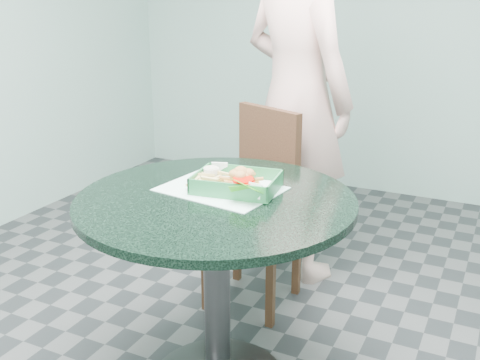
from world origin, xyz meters
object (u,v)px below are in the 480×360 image
at_px(cafe_table, 216,247).
at_px(sauce_ramekin, 214,175).
at_px(dining_chair, 260,194).
at_px(diner_person, 297,52).
at_px(food_basket, 237,191).
at_px(crab_sandwich, 240,184).

xyz_separation_m(cafe_table, sauce_ramekin, (-0.07, 0.13, 0.22)).
height_order(dining_chair, diner_person, diner_person).
relative_size(food_basket, sauce_ramekin, 5.06).
xyz_separation_m(crab_sandwich, sauce_ramekin, (-0.13, 0.05, -0.00)).
distance_m(dining_chair, diner_person, 0.73).
bearing_deg(crab_sandwich, cafe_table, -125.00).
height_order(dining_chair, food_basket, dining_chair).
relative_size(dining_chair, crab_sandwich, 7.15).
relative_size(crab_sandwich, sauce_ramekin, 2.26).
relative_size(cafe_table, food_basket, 3.35).
bearing_deg(sauce_ramekin, food_basket, -18.00).
bearing_deg(crab_sandwich, food_basket, 152.17).
relative_size(diner_person, food_basket, 8.02).
height_order(cafe_table, food_basket, food_basket).
distance_m(dining_chair, sauce_ramekin, 0.63).
height_order(dining_chair, crab_sandwich, dining_chair).
height_order(diner_person, crab_sandwich, diner_person).
bearing_deg(cafe_table, sauce_ramekin, 120.33).
bearing_deg(cafe_table, food_basket, 68.18).
bearing_deg(crab_sandwich, sauce_ramekin, 160.42).
xyz_separation_m(cafe_table, diner_person, (-0.11, 1.05, 0.58)).
relative_size(cafe_table, dining_chair, 1.05).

